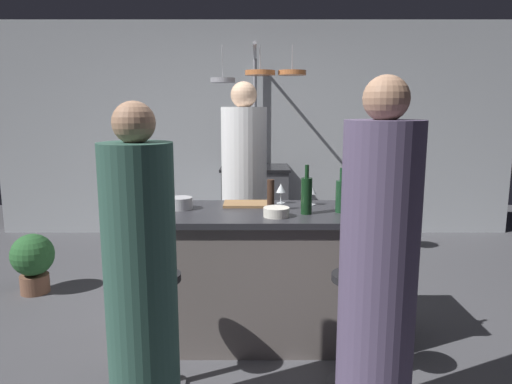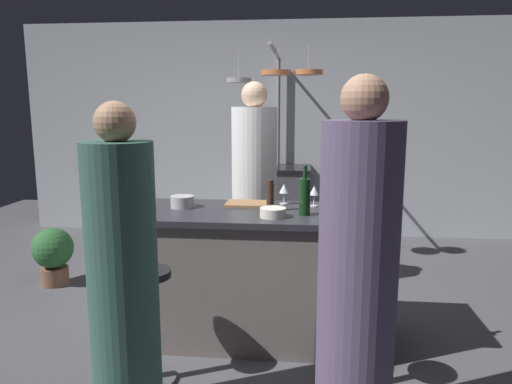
# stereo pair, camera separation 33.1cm
# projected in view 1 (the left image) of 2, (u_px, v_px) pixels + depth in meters

# --- Properties ---
(ground_plane) EXTENTS (9.00, 9.00, 0.00)m
(ground_plane) POSITION_uv_depth(u_px,v_px,m) (256.00, 336.00, 3.34)
(ground_plane) COLOR #4C4C51
(back_wall) EXTENTS (6.40, 0.16, 2.60)m
(back_wall) POSITION_uv_depth(u_px,v_px,m) (257.00, 130.00, 5.91)
(back_wall) COLOR #B2B7BC
(back_wall) RESTS_ON ground_plane
(kitchen_island) EXTENTS (1.80, 0.72, 0.90)m
(kitchen_island) POSITION_uv_depth(u_px,v_px,m) (256.00, 274.00, 3.26)
(kitchen_island) COLOR slate
(kitchen_island) RESTS_ON ground_plane
(stove_range) EXTENTS (0.80, 0.64, 0.89)m
(stove_range) POSITION_uv_depth(u_px,v_px,m) (257.00, 203.00, 5.67)
(stove_range) COLOR #47474C
(stove_range) RESTS_ON ground_plane
(chef) EXTENTS (0.38, 0.38, 1.79)m
(chef) POSITION_uv_depth(u_px,v_px,m) (246.00, 197.00, 4.03)
(chef) COLOR white
(chef) RESTS_ON ground_plane
(bar_stool_left) EXTENTS (0.28, 0.28, 0.68)m
(bar_stool_left) POSITION_uv_depth(u_px,v_px,m) (161.00, 326.00, 2.67)
(bar_stool_left) COLOR #4C4C51
(bar_stool_left) RESTS_ON ground_plane
(guest_left) EXTENTS (0.34, 0.34, 1.61)m
(guest_left) POSITION_uv_depth(u_px,v_px,m) (143.00, 286.00, 2.25)
(guest_left) COLOR #33594C
(guest_left) RESTS_ON ground_plane
(bar_stool_right) EXTENTS (0.28, 0.28, 0.68)m
(bar_stool_right) POSITION_uv_depth(u_px,v_px,m) (355.00, 326.00, 2.66)
(bar_stool_right) COLOR #4C4C51
(bar_stool_right) RESTS_ON ground_plane
(guest_right) EXTENTS (0.36, 0.36, 1.73)m
(guest_right) POSITION_uv_depth(u_px,v_px,m) (380.00, 276.00, 2.24)
(guest_right) COLOR #594C6B
(guest_right) RESTS_ON ground_plane
(overhead_pot_rack) EXTENTS (0.90, 1.46, 2.17)m
(overhead_pot_rack) POSITION_uv_depth(u_px,v_px,m) (260.00, 96.00, 4.87)
(overhead_pot_rack) COLOR gray
(overhead_pot_rack) RESTS_ON ground_plane
(potted_plant) EXTENTS (0.36, 0.36, 0.52)m
(potted_plant) POSITION_uv_depth(u_px,v_px,m) (35.00, 259.00, 4.07)
(potted_plant) COLOR brown
(potted_plant) RESTS_ON ground_plane
(cutting_board) EXTENTS (0.32, 0.22, 0.02)m
(cutting_board) POSITION_uv_depth(u_px,v_px,m) (248.00, 204.00, 3.36)
(cutting_board) COLOR #997047
(cutting_board) RESTS_ON kitchen_island
(pepper_mill) EXTENTS (0.05, 0.05, 0.21)m
(pepper_mill) POSITION_uv_depth(u_px,v_px,m) (272.00, 195.00, 3.16)
(pepper_mill) COLOR #382319
(pepper_mill) RESTS_ON kitchen_island
(wine_bottle_green) EXTENTS (0.07, 0.07, 0.30)m
(wine_bottle_green) POSITION_uv_depth(u_px,v_px,m) (343.00, 196.00, 3.11)
(wine_bottle_green) COLOR #193D23
(wine_bottle_green) RESTS_ON kitchen_island
(wine_bottle_red) EXTENTS (0.07, 0.07, 0.32)m
(wine_bottle_red) POSITION_uv_depth(u_px,v_px,m) (308.00, 195.00, 3.06)
(wine_bottle_red) COLOR #143319
(wine_bottle_red) RESTS_ON kitchen_island
(wine_bottle_white) EXTENTS (0.07, 0.07, 0.29)m
(wine_bottle_white) POSITION_uv_depth(u_px,v_px,m) (373.00, 202.00, 2.92)
(wine_bottle_white) COLOR gray
(wine_bottle_white) RESTS_ON kitchen_island
(wine_glass_by_chef) EXTENTS (0.07, 0.07, 0.15)m
(wine_glass_by_chef) POSITION_uv_depth(u_px,v_px,m) (313.00, 190.00, 3.34)
(wine_glass_by_chef) COLOR silver
(wine_glass_by_chef) RESTS_ON kitchen_island
(wine_glass_near_left_guest) EXTENTS (0.07, 0.07, 0.15)m
(wine_glass_near_left_guest) POSITION_uv_depth(u_px,v_px,m) (283.00, 189.00, 3.40)
(wine_glass_near_left_guest) COLOR silver
(wine_glass_near_left_guest) RESTS_ON kitchen_island
(mixing_bowl_steel) EXTENTS (0.16, 0.16, 0.08)m
(mixing_bowl_steel) POSITION_uv_depth(u_px,v_px,m) (182.00, 203.00, 3.23)
(mixing_bowl_steel) COLOR #B7B7BC
(mixing_bowl_steel) RESTS_ON kitchen_island
(mixing_bowl_ceramic) EXTENTS (0.16, 0.16, 0.06)m
(mixing_bowl_ceramic) POSITION_uv_depth(u_px,v_px,m) (278.00, 212.00, 3.00)
(mixing_bowl_ceramic) COLOR silver
(mixing_bowl_ceramic) RESTS_ON kitchen_island
(mixing_bowl_blue) EXTENTS (0.17, 0.17, 0.07)m
(mixing_bowl_blue) POSITION_uv_depth(u_px,v_px,m) (368.00, 206.00, 3.15)
(mixing_bowl_blue) COLOR #334C6B
(mixing_bowl_blue) RESTS_ON kitchen_island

